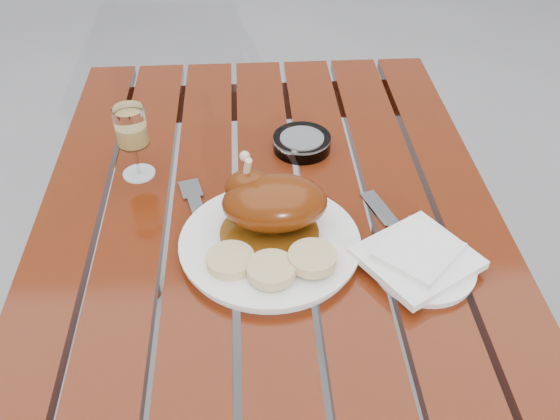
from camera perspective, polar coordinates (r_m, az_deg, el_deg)
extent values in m
cube|color=#62230B|center=(1.33, -0.77, -13.59)|extent=(0.80, 1.20, 0.75)
cylinder|color=white|center=(1.01, -0.93, -3.14)|extent=(0.30, 0.30, 0.02)
cylinder|color=#63360B|center=(1.01, -0.98, -2.08)|extent=(0.16, 0.16, 0.00)
ellipsoid|color=#752C08|center=(1.00, -0.48, 0.66)|extent=(0.17, 0.11, 0.09)
ellipsoid|color=#752C08|center=(1.01, -2.84, 2.01)|extent=(0.08, 0.05, 0.07)
cylinder|color=#C6B28C|center=(1.00, -3.17, 3.04)|extent=(0.02, 0.04, 0.09)
cylinder|color=#DCBD86|center=(0.96, -4.55, -4.60)|extent=(0.07, 0.07, 0.02)
cylinder|color=#DCBD86|center=(0.93, -0.80, -5.47)|extent=(0.07, 0.07, 0.02)
cylinder|color=#DCBD86|center=(0.95, 2.98, -4.40)|extent=(0.07, 0.07, 0.02)
cylinder|color=#EEC86C|center=(1.16, -13.24, 6.01)|extent=(0.07, 0.07, 0.14)
cylinder|color=white|center=(1.00, 13.01, -5.21)|extent=(0.20, 0.20, 0.01)
cube|color=white|center=(0.99, 12.43, -4.30)|extent=(0.21, 0.21, 0.01)
cylinder|color=#B2B7BC|center=(1.23, 2.01, 6.16)|extent=(0.12, 0.12, 0.03)
cube|color=gray|center=(1.07, -7.28, -0.75)|extent=(0.07, 0.19, 0.01)
cube|color=gray|center=(1.04, 11.50, -2.93)|extent=(0.08, 0.21, 0.01)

